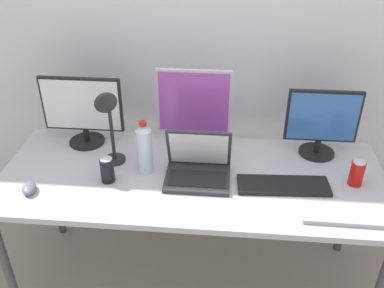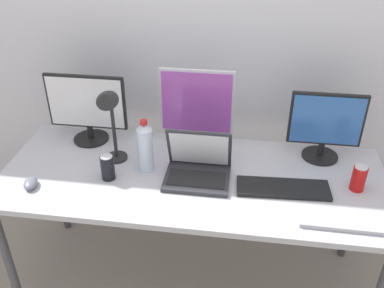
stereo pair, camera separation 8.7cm
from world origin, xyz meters
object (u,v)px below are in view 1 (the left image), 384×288
Objects in this scene: monitor_center at (194,108)px; soda_can_by_laptop at (357,173)px; monitor_right at (322,122)px; mouse_by_keyboard at (29,188)px; monitor_left at (82,110)px; work_desk at (192,184)px; water_bottle at (144,148)px; soda_can_near_keyboard at (107,170)px; keyboard_main at (350,215)px; keyboard_aux at (283,185)px; desk_lamp at (107,114)px; laptop_silver at (198,167)px.

soda_can_by_laptop is (0.79, -0.27, -0.17)m from monitor_center.
mouse_by_keyboard is (-1.38, -0.45, -0.17)m from monitor_right.
work_desk is at bearing -22.95° from monitor_left.
mouse_by_keyboard is 0.36× the size of water_bottle.
monitor_center reaches higher than soda_can_by_laptop.
soda_can_near_keyboard is at bearing -161.98° from monitor_right.
soda_can_near_keyboard reaches higher than work_desk.
water_bottle is at bearing 164.82° from keyboard_main.
soda_can_by_laptop reaches higher than work_desk.
water_bottle is at bearing 6.51° from mouse_by_keyboard.
keyboard_main is (0.06, -0.50, -0.18)m from monitor_right.
keyboard_aux is at bearing 145.62° from keyboard_main.
desk_lamp is (-1.05, -0.21, 0.11)m from monitor_right.
work_desk is 0.71m from monitor_left.
keyboard_aux is 0.69m from water_bottle.
soda_can_by_laptop is (0.34, 0.05, 0.05)m from keyboard_aux.
soda_can_by_laptop is (0.08, 0.24, 0.05)m from keyboard_main.
soda_can_near_keyboard is (-0.83, -0.02, 0.05)m from keyboard_aux.
soda_can_by_laptop is (1.01, -0.03, -0.06)m from water_bottle.
work_desk is 0.45m from keyboard_aux.
water_bottle is at bearing 174.25° from work_desk.
water_bottle is 0.20m from soda_can_near_keyboard.
monitor_left is at bearing 121.72° from soda_can_near_keyboard.
monitor_right is 2.90× the size of soda_can_near_keyboard.
monitor_center reaches higher than work_desk.
keyboard_aux is at bearing 1.66° from soda_can_near_keyboard.
keyboard_main is 0.96× the size of keyboard_aux.
monitor_left is at bearing 56.37° from mouse_by_keyboard.
monitor_left is 1.41m from keyboard_main.
monitor_left reaches higher than mouse_by_keyboard.
desk_lamp reaches higher than soda_can_near_keyboard.
keyboard_main is at bearing -8.38° from soda_can_near_keyboard.
work_desk is 4.30× the size of monitor_center.
mouse_by_keyboard is 0.23× the size of desk_lamp.
keyboard_main is at bearing -19.23° from laptop_silver.
monitor_left is 0.51m from mouse_by_keyboard.
keyboard_aux is 3.40× the size of soda_can_by_laptop.
keyboard_aux is 1.56× the size of water_bottle.
keyboard_main is 0.26m from soda_can_by_laptop.
keyboard_main is at bearing -19.03° from work_desk.
laptop_silver is at bearing -6.72° from water_bottle.
monitor_right is at bearing 97.93° from keyboard_main.
keyboard_aux is at bearing -36.03° from monitor_center.
water_bottle reaches higher than soda_can_near_keyboard.
keyboard_aux is 0.99× the size of desk_lamp.
laptop_silver is 0.27m from water_bottle.
mouse_by_keyboard is (-0.72, -0.47, -0.21)m from monitor_center.
water_bottle reaches higher than laptop_silver.
soda_can_near_keyboard is at bearing 172.29° from keyboard_main.
soda_can_near_keyboard is at bearing -147.60° from water_bottle.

